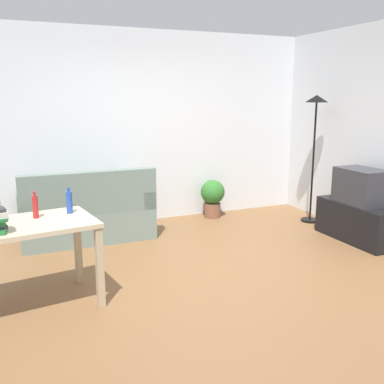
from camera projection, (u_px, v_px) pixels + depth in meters
name	position (u px, v px, depth m)	size (l,w,h in m)	color
ground_plane	(202.00, 273.00, 4.63)	(5.20, 4.40, 0.02)	brown
wall_rear	(139.00, 128.00, 6.32)	(5.20, 0.10, 2.70)	silver
couch	(87.00, 216.00, 5.65)	(1.63, 0.84, 0.92)	slate
tv_stand	(358.00, 222.00, 5.62)	(0.44, 1.10, 0.48)	black
tv	(361.00, 186.00, 5.52)	(0.41, 0.60, 0.44)	#2D2D33
torchiere_lamp	(315.00, 124.00, 6.22)	(0.32, 0.32, 1.81)	black
desk	(22.00, 236.00, 3.73)	(1.29, 0.86, 0.76)	#C6B28E
potted_plant	(213.00, 196.00, 6.66)	(0.36, 0.36, 0.57)	brown
bottle_red	(35.00, 206.00, 3.85)	(0.05, 0.05, 0.24)	#AD2323
bottle_blue	(69.00, 202.00, 4.01)	(0.06, 0.06, 0.24)	#2347A3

